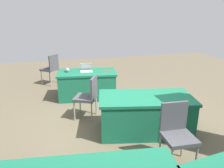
{
  "coord_description": "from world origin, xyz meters",
  "views": [
    {
      "loc": [
        1.23,
        3.61,
        2.18
      ],
      "look_at": [
        0.13,
        -0.16,
        0.9
      ],
      "focal_mm": 34.43,
      "sensor_mm": 36.0,
      "label": 1
    }
  ],
  "objects_px": {
    "chair_aisle": "(88,95)",
    "table_mid_left": "(145,114)",
    "laptop_silver": "(86,70)",
    "chair_near_front": "(51,67)",
    "scissors_red": "(107,71)",
    "table_foreground": "(87,84)",
    "yarn_ball": "(67,70)",
    "chair_tucked_left": "(177,131)"
  },
  "relations": [
    {
      "from": "chair_aisle",
      "to": "table_mid_left",
      "type": "bearing_deg",
      "value": -105.93
    },
    {
      "from": "chair_aisle",
      "to": "laptop_silver",
      "type": "xyz_separation_m",
      "value": [
        -0.19,
        -1.29,
        0.22
      ]
    },
    {
      "from": "chair_near_front",
      "to": "scissors_red",
      "type": "relative_size",
      "value": 5.38
    },
    {
      "from": "table_mid_left",
      "to": "scissors_red",
      "type": "distance_m",
      "value": 2.06
    },
    {
      "from": "table_foreground",
      "to": "scissors_red",
      "type": "xyz_separation_m",
      "value": [
        -0.53,
        0.1,
        0.36
      ]
    },
    {
      "from": "laptop_silver",
      "to": "yarn_ball",
      "type": "distance_m",
      "value": 0.5
    },
    {
      "from": "table_mid_left",
      "to": "laptop_silver",
      "type": "distance_m",
      "value": 2.32
    },
    {
      "from": "chair_tucked_left",
      "to": "table_mid_left",
      "type": "bearing_deg",
      "value": -83.57
    },
    {
      "from": "yarn_ball",
      "to": "table_foreground",
      "type": "bearing_deg",
      "value": 169.1
    },
    {
      "from": "chair_tucked_left",
      "to": "yarn_ball",
      "type": "relative_size",
      "value": 8.24
    },
    {
      "from": "chair_aisle",
      "to": "yarn_ball",
      "type": "height_order",
      "value": "chair_aisle"
    },
    {
      "from": "table_foreground",
      "to": "chair_near_front",
      "type": "relative_size",
      "value": 1.71
    },
    {
      "from": "table_foreground",
      "to": "table_mid_left",
      "type": "xyz_separation_m",
      "value": [
        -0.74,
        2.11,
        0.0
      ]
    },
    {
      "from": "chair_near_front",
      "to": "scissors_red",
      "type": "xyz_separation_m",
      "value": [
        -1.43,
        1.55,
        0.16
      ]
    },
    {
      "from": "chair_near_front",
      "to": "yarn_ball",
      "type": "xyz_separation_m",
      "value": [
        -0.4,
        1.36,
        0.22
      ]
    },
    {
      "from": "table_foreground",
      "to": "chair_near_front",
      "type": "bearing_deg",
      "value": -58.12
    },
    {
      "from": "chair_tucked_left",
      "to": "scissors_red",
      "type": "distance_m",
      "value": 3.04
    },
    {
      "from": "chair_near_front",
      "to": "chair_tucked_left",
      "type": "xyz_separation_m",
      "value": [
        -1.68,
        4.57,
        -0.01
      ]
    },
    {
      "from": "laptop_silver",
      "to": "yarn_ball",
      "type": "xyz_separation_m",
      "value": [
        0.49,
        -0.05,
        0.02
      ]
    },
    {
      "from": "chair_aisle",
      "to": "yarn_ball",
      "type": "bearing_deg",
      "value": 39.86
    },
    {
      "from": "chair_tucked_left",
      "to": "laptop_silver",
      "type": "xyz_separation_m",
      "value": [
        0.78,
        -3.16,
        0.21
      ]
    },
    {
      "from": "chair_aisle",
      "to": "table_foreground",
      "type": "bearing_deg",
      "value": 18.1
    },
    {
      "from": "scissors_red",
      "to": "chair_aisle",
      "type": "bearing_deg",
      "value": -120.41
    },
    {
      "from": "chair_tucked_left",
      "to": "yarn_ball",
      "type": "height_order",
      "value": "chair_tucked_left"
    },
    {
      "from": "chair_aisle",
      "to": "scissors_red",
      "type": "height_order",
      "value": "chair_aisle"
    },
    {
      "from": "laptop_silver",
      "to": "table_foreground",
      "type": "bearing_deg",
      "value": 104.6
    },
    {
      "from": "chair_tucked_left",
      "to": "yarn_ball",
      "type": "bearing_deg",
      "value": -63.76
    },
    {
      "from": "table_foreground",
      "to": "scissors_red",
      "type": "bearing_deg",
      "value": 169.6
    },
    {
      "from": "laptop_silver",
      "to": "yarn_ball",
      "type": "relative_size",
      "value": 2.96
    },
    {
      "from": "chair_near_front",
      "to": "yarn_ball",
      "type": "distance_m",
      "value": 1.43
    },
    {
      "from": "chair_tucked_left",
      "to": "scissors_red",
      "type": "bearing_deg",
      "value": -80.69
    },
    {
      "from": "table_foreground",
      "to": "yarn_ball",
      "type": "distance_m",
      "value": 0.66
    },
    {
      "from": "chair_tucked_left",
      "to": "chair_aisle",
      "type": "relative_size",
      "value": 1.02
    },
    {
      "from": "table_mid_left",
      "to": "yarn_ball",
      "type": "distance_m",
      "value": 2.57
    },
    {
      "from": "chair_aisle",
      "to": "yarn_ball",
      "type": "xyz_separation_m",
      "value": [
        0.31,
        -1.34,
        0.24
      ]
    },
    {
      "from": "laptop_silver",
      "to": "scissors_red",
      "type": "xyz_separation_m",
      "value": [
        -0.53,
        0.14,
        -0.04
      ]
    },
    {
      "from": "table_mid_left",
      "to": "chair_tucked_left",
      "type": "relative_size",
      "value": 1.99
    },
    {
      "from": "chair_near_front",
      "to": "chair_aisle",
      "type": "xyz_separation_m",
      "value": [
        -0.71,
        2.7,
        -0.02
      ]
    },
    {
      "from": "table_mid_left",
      "to": "laptop_silver",
      "type": "bearing_deg",
      "value": -70.77
    },
    {
      "from": "chair_aisle",
      "to": "chair_tucked_left",
      "type": "bearing_deg",
      "value": -125.73
    },
    {
      "from": "laptop_silver",
      "to": "chair_aisle",
      "type": "bearing_deg",
      "value": 87.52
    },
    {
      "from": "laptop_silver",
      "to": "scissors_red",
      "type": "bearing_deg",
      "value": 171.16
    }
  ]
}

